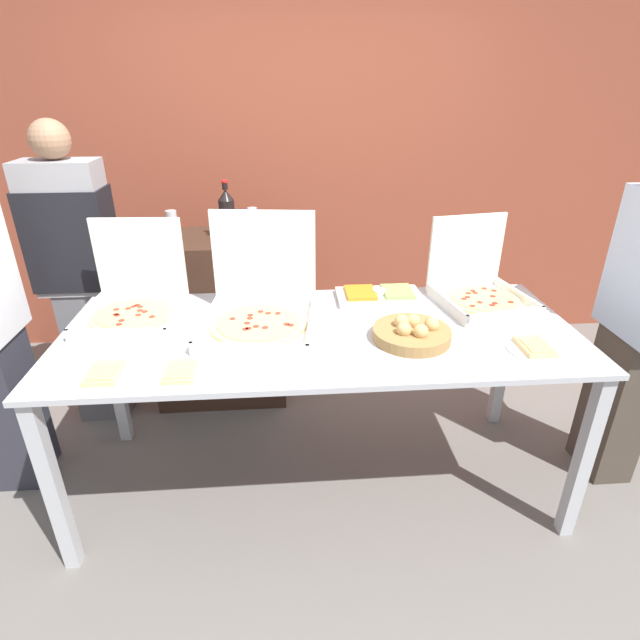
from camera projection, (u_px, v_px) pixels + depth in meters
ground_plane at (320, 478)px, 2.62m from camera, size 16.00×16.00×0.00m
brick_wall_behind at (301, 156)px, 3.54m from camera, size 10.00×0.06×2.80m
buffet_table at (320, 348)px, 2.28m from camera, size 2.30×0.94×0.88m
pizza_box_far_right at (478, 288)px, 2.50m from camera, size 0.47×0.49×0.41m
pizza_box_near_right at (260, 307)px, 2.26m from camera, size 0.55×0.56×0.48m
pizza_box_near_left at (134, 301)px, 2.35m from camera, size 0.46×0.47×0.43m
paper_plate_front_center at (180, 372)px, 1.90m from camera, size 0.23×0.23×0.03m
paper_plate_front_right at (535, 348)px, 2.07m from camera, size 0.23×0.23×0.03m
paper_plate_front_left at (104, 374)px, 1.88m from camera, size 0.21×0.21×0.03m
veggie_tray at (379, 295)px, 2.55m from camera, size 0.43×0.23×0.05m
bread_basket at (412, 333)px, 2.15m from camera, size 0.34×0.34×0.10m
sideboard_podium at (220, 319)px, 3.15m from camera, size 0.79×0.50×1.06m
soda_bottle at (227, 214)px, 2.83m from camera, size 0.09×0.09×0.33m
soda_can_silver at (172, 221)px, 3.03m from camera, size 0.07×0.07×0.12m
soda_can_colored at (253, 218)px, 3.09m from camera, size 0.07×0.07×0.12m
person_server_vest at (78, 265)px, 2.74m from camera, size 0.42×0.24×1.73m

